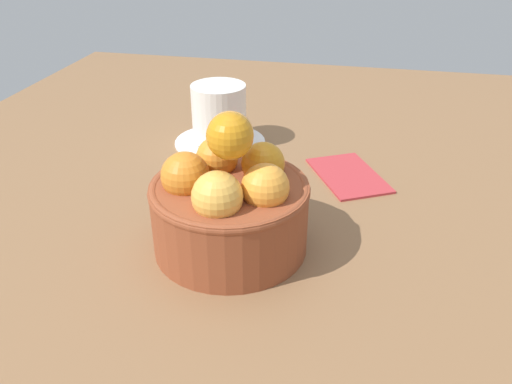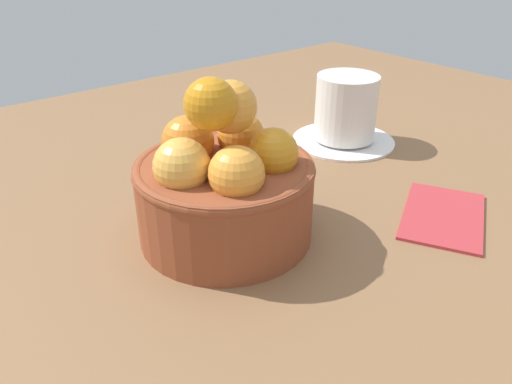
# 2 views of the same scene
# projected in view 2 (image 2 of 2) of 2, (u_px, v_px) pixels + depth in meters

# --- Properties ---
(ground_plane) EXTENTS (1.35, 0.99, 0.03)m
(ground_plane) POSITION_uv_depth(u_px,v_px,m) (227.00, 250.00, 0.45)
(ground_plane) COLOR brown
(terracotta_bowl) EXTENTS (0.15, 0.15, 0.15)m
(terracotta_bowl) POSITION_uv_depth(u_px,v_px,m) (224.00, 184.00, 0.42)
(terracotta_bowl) COLOR brown
(terracotta_bowl) RESTS_ON ground_plane
(coffee_cup) EXTENTS (0.13, 0.13, 0.08)m
(coffee_cup) POSITION_uv_depth(u_px,v_px,m) (345.00, 113.00, 0.62)
(coffee_cup) COLOR white
(coffee_cup) RESTS_ON ground_plane
(folded_napkin) EXTENTS (0.13, 0.12, 0.01)m
(folded_napkin) POSITION_uv_depth(u_px,v_px,m) (443.00, 214.00, 0.47)
(folded_napkin) COLOR #B23338
(folded_napkin) RESTS_ON ground_plane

